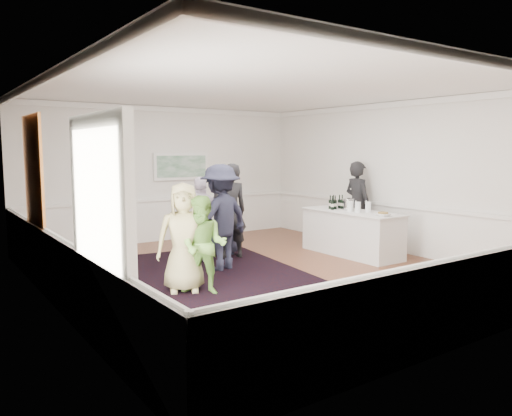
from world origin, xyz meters
TOP-DOWN VIEW (x-y plane):
  - floor at (0.00, 0.00)m, footprint 8.00×8.00m
  - ceiling at (0.00, 0.00)m, footprint 7.00×8.00m
  - wall_left at (-3.50, 0.00)m, footprint 0.02×8.00m
  - wall_right at (3.50, 0.00)m, footprint 0.02×8.00m
  - wall_back at (0.00, 4.00)m, footprint 7.00×0.02m
  - wall_front at (0.00, -4.00)m, footprint 7.00×0.02m
  - wainscoting at (0.00, 0.00)m, footprint 7.00×8.00m
  - mirror at (-3.45, 1.30)m, footprint 0.05×1.25m
  - doorway at (-3.45, -1.90)m, footprint 0.10×1.78m
  - landscape_painting at (0.40, 3.95)m, footprint 1.44×0.06m
  - area_rug at (-0.99, 0.38)m, footprint 3.95×4.88m
  - serving_table at (2.45, 0.21)m, footprint 0.86×2.26m
  - bartender at (3.20, 0.78)m, footprint 0.48×0.71m
  - guest_tan at (-1.66, -0.27)m, footprint 0.98×0.83m
  - guest_green at (-1.47, -0.56)m, footprint 0.92×0.92m
  - guest_lilac at (-0.54, 1.21)m, footprint 1.05×0.65m
  - guest_dark_a at (-0.48, 0.62)m, footprint 1.38×0.99m
  - guest_dark_b at (0.17, 1.33)m, footprint 0.76×0.55m
  - guest_navy at (0.24, 1.73)m, footprint 0.97×0.86m
  - wine_bottles at (2.46, 0.70)m, footprint 0.45×0.25m
  - juice_pitchers at (2.41, -0.01)m, footprint 0.33×0.41m
  - ice_bucket at (2.49, 0.38)m, footprint 0.26×0.26m
  - nut_bowl at (2.36, -0.69)m, footprint 0.29×0.29m

SIDE VIEW (x-z plane):
  - floor at x=0.00m, z-range 0.00..0.00m
  - area_rug at x=-0.99m, z-range 0.00..0.02m
  - serving_table at x=2.45m, z-range 0.00..0.92m
  - wainscoting at x=0.00m, z-range 0.00..1.00m
  - guest_green at x=-1.47m, z-range 0.00..1.50m
  - guest_navy at x=0.24m, z-range 0.00..1.66m
  - guest_lilac at x=-0.54m, z-range 0.00..1.68m
  - guest_tan at x=-1.66m, z-range 0.00..1.69m
  - nut_bowl at x=2.36m, z-range 0.92..0.99m
  - guest_dark_b at x=0.17m, z-range 0.00..1.91m
  - bartender at x=3.20m, z-range 0.00..1.93m
  - guest_dark_a at x=-0.48m, z-range 0.00..1.93m
  - ice_bucket at x=2.49m, z-range 0.91..1.15m
  - juice_pitchers at x=2.41m, z-range 0.92..1.16m
  - wine_bottles at x=2.46m, z-range 0.92..1.23m
  - doorway at x=-3.45m, z-range 0.14..2.70m
  - wall_left at x=-3.50m, z-range 0.00..3.20m
  - wall_right at x=3.50m, z-range 0.00..3.20m
  - wall_back at x=0.00m, z-range 0.00..3.20m
  - wall_front at x=0.00m, z-range 0.00..3.20m
  - landscape_painting at x=0.40m, z-range 1.45..2.11m
  - mirror at x=-3.45m, z-range 0.88..2.73m
  - ceiling at x=0.00m, z-range 3.19..3.21m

